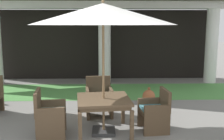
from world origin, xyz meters
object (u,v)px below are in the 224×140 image
at_px(patio_chair_near_foreground_east, 155,112).
at_px(patio_chair_near_foreground_west, 49,115).
at_px(patio_table_near_foreground, 104,103).
at_px(patio_umbrella_near_foreground, 103,15).
at_px(terracotta_urn, 149,96).
at_px(patio_chair_near_foreground_north, 99,98).

distance_m(patio_chair_near_foreground_east, patio_chair_near_foreground_west, 2.12).
distance_m(patio_table_near_foreground, patio_umbrella_near_foreground, 1.70).
bearing_deg(patio_chair_near_foreground_west, patio_umbrella_near_foreground, 90.00).
xyz_separation_m(patio_chair_near_foreground_east, terracotta_urn, (0.20, 1.99, -0.22)).
xyz_separation_m(patio_chair_near_foreground_east, patio_chair_near_foreground_north, (-1.16, 0.94, 0.03)).
relative_size(patio_table_near_foreground, terracotta_urn, 2.55).
distance_m(patio_chair_near_foreground_west, patio_chair_near_foreground_north, 1.50).
bearing_deg(patio_chair_near_foreground_west, terracotta_urn, 127.86).
distance_m(patio_umbrella_near_foreground, patio_chair_near_foreground_north, 2.18).
height_order(patio_table_near_foreground, patio_chair_near_foreground_north, patio_chair_near_foreground_north).
bearing_deg(patio_chair_near_foreground_east, patio_chair_near_foreground_west, 90.00).
bearing_deg(patio_umbrella_near_foreground, terracotta_urn, 59.33).
bearing_deg(terracotta_urn, patio_chair_near_foreground_north, -142.30).
xyz_separation_m(patio_table_near_foreground, patio_chair_near_foreground_north, (-0.11, 1.05, -0.20)).
bearing_deg(patio_chair_near_foreground_north, patio_umbrella_near_foreground, 90.00).
bearing_deg(patio_table_near_foreground, patio_chair_near_foreground_east, 6.04).
distance_m(patio_chair_near_foreground_west, terracotta_urn, 3.21).
xyz_separation_m(patio_umbrella_near_foreground, patio_chair_near_foreground_east, (1.05, 0.11, -1.93)).
relative_size(patio_umbrella_near_foreground, patio_chair_near_foreground_west, 2.99).
bearing_deg(patio_table_near_foreground, patio_umbrella_near_foreground, 180.00).
relative_size(patio_chair_near_foreground_east, patio_chair_near_foreground_north, 0.93).
height_order(patio_chair_near_foreground_west, patio_chair_near_foreground_north, patio_chair_near_foreground_north).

